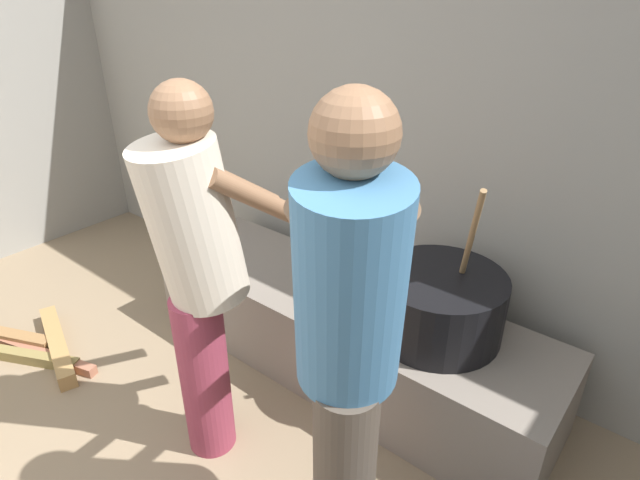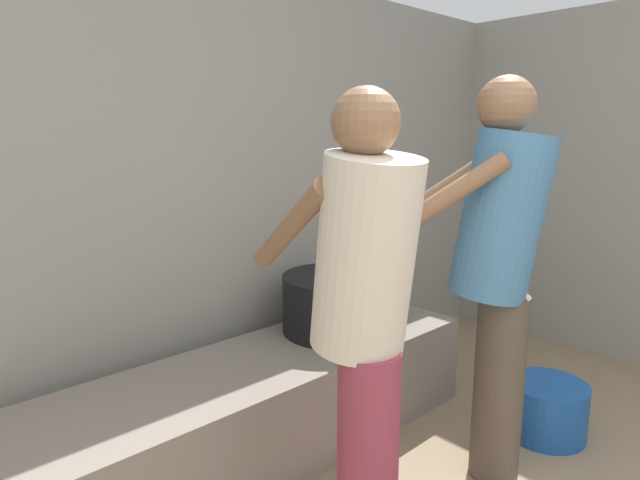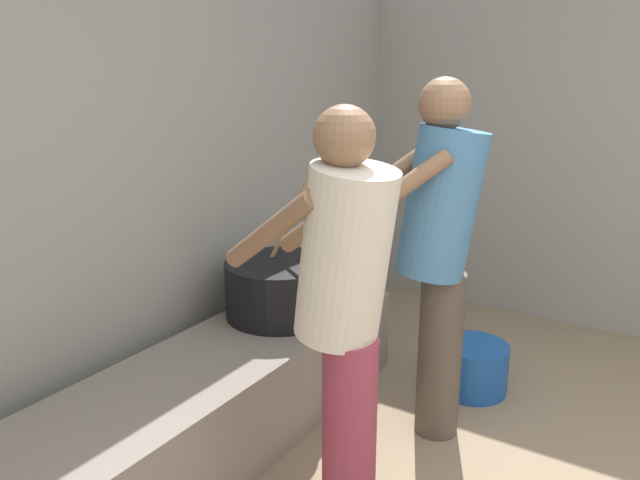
{
  "view_description": "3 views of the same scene",
  "coord_description": "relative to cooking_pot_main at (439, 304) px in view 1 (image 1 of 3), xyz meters",
  "views": [
    {
      "loc": [
        1.4,
        0.2,
        1.85
      ],
      "look_at": [
        0.39,
        1.46,
        1.01
      ],
      "focal_mm": 29.17,
      "sensor_mm": 36.0,
      "label": 1
    },
    {
      "loc": [
        -1.18,
        0.13,
        1.41
      ],
      "look_at": [
        0.08,
        1.47,
        1.05
      ],
      "focal_mm": 30.28,
      "sensor_mm": 36.0,
      "label": 2
    },
    {
      "loc": [
        -1.71,
        0.2,
        1.67
      ],
      "look_at": [
        0.44,
        1.57,
        0.95
      ],
      "focal_mm": 34.68,
      "sensor_mm": 36.0,
      "label": 3
    }
  ],
  "objects": [
    {
      "name": "cook_in_blue_shirt",
      "position": [
        0.09,
        -0.79,
        0.34
      ],
      "size": [
        0.66,
        0.73,
        1.63
      ],
      "color": "#4C4238",
      "rests_on": "ground_plane"
    },
    {
      "name": "hearth_ledge",
      "position": [
        -0.48,
        -0.03,
        -0.37
      ],
      "size": [
        2.13,
        0.6,
        0.45
      ],
      "primitive_type": "cube",
      "color": "slate",
      "rests_on": "ground_plane"
    },
    {
      "name": "firewood_pile",
      "position": [
        -1.82,
        -0.96,
        -0.55
      ],
      "size": [
        0.85,
        0.43,
        0.08
      ],
      "color": "olive",
      "rests_on": "ground_plane"
    },
    {
      "name": "block_enclosure_rear",
      "position": [
        -0.65,
        0.49,
        0.51
      ],
      "size": [
        5.26,
        0.2,
        2.19
      ],
      "primitive_type": "cube",
      "color": "gray",
      "rests_on": "ground_plane"
    },
    {
      "name": "cook_in_cream_shirt",
      "position": [
        -0.63,
        -0.74,
        0.3
      ],
      "size": [
        0.45,
        0.7,
        1.55
      ],
      "color": "#8C3347",
      "rests_on": "ground_plane"
    },
    {
      "name": "cooking_pot_main",
      "position": [
        0.0,
        0.0,
        0.0
      ],
      "size": [
        0.55,
        0.55,
        0.74
      ],
      "color": "black",
      "rests_on": "hearth_ledge"
    }
  ]
}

